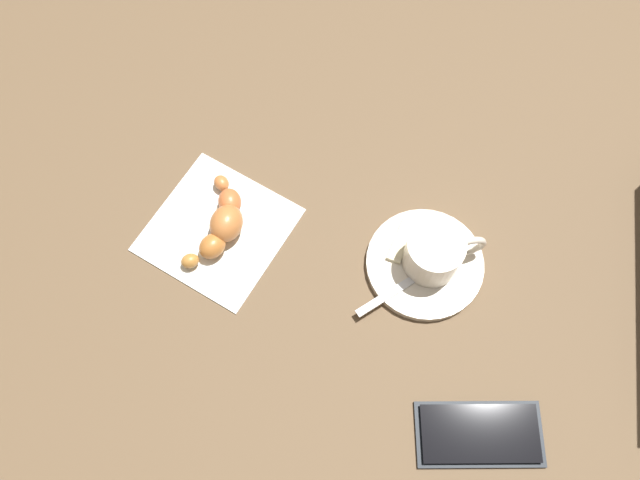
# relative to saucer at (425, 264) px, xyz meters

# --- Properties ---
(ground_plane) EXTENTS (1.80, 1.80, 0.00)m
(ground_plane) POSITION_rel_saucer_xyz_m (-0.12, -0.01, -0.01)
(ground_plane) COLOR brown
(saucer) EXTENTS (0.14, 0.14, 0.01)m
(saucer) POSITION_rel_saucer_xyz_m (0.00, 0.00, 0.00)
(saucer) COLOR silver
(saucer) RESTS_ON ground
(espresso_cup) EXTENTS (0.09, 0.07, 0.05)m
(espresso_cup) POSITION_rel_saucer_xyz_m (0.01, 0.00, 0.03)
(espresso_cup) COLOR silver
(espresso_cup) RESTS_ON saucer
(teaspoon) EXTENTS (0.09, 0.12, 0.01)m
(teaspoon) POSITION_rel_saucer_xyz_m (0.00, -0.01, 0.01)
(teaspoon) COLOR silver
(teaspoon) RESTS_ON saucer
(sugar_packet) EXTENTS (0.02, 0.06, 0.01)m
(sugar_packet) POSITION_rel_saucer_xyz_m (-0.03, 0.02, 0.01)
(sugar_packet) COLOR beige
(sugar_packet) RESTS_ON saucer
(napkin) EXTENTS (0.18, 0.18, 0.00)m
(napkin) POSITION_rel_saucer_xyz_m (-0.24, -0.05, -0.00)
(napkin) COLOR white
(napkin) RESTS_ON ground
(croissant) EXTENTS (0.07, 0.13, 0.04)m
(croissant) POSITION_rel_saucer_xyz_m (-0.24, -0.04, 0.01)
(croissant) COLOR #B97B37
(croissant) RESTS_ON napkin
(cell_phone) EXTENTS (0.15, 0.11, 0.01)m
(cell_phone) POSITION_rel_saucer_xyz_m (0.11, -0.16, -0.00)
(cell_phone) COLOR black
(cell_phone) RESTS_ON ground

